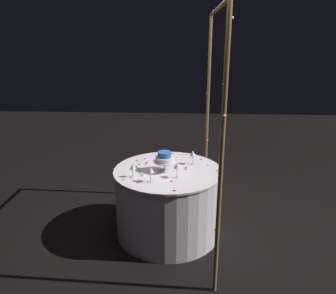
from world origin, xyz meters
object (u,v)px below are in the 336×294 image
main_table (168,202)px  wine_glass_1 (177,166)px  wine_glass_3 (151,170)px  wine_glass_0 (193,154)px  decorative_arch (214,102)px  wine_glass_2 (133,167)px  tiered_cake (164,158)px  cake_knife (140,170)px

main_table → wine_glass_1: (0.20, 0.10, 0.49)m
main_table → wine_glass_3: 0.60m
wine_glass_0 → wine_glass_1: 0.41m
decorative_arch → wine_glass_3: bearing=-62.5°
wine_glass_2 → wine_glass_0: bearing=122.7°
main_table → wine_glass_2: size_ratio=7.89×
decorative_arch → wine_glass_3: size_ratio=15.02×
main_table → wine_glass_2: wine_glass_2 is taller
wine_glass_3 → decorative_arch: bearing=117.5°
decorative_arch → tiered_cake: 0.76m
wine_glass_1 → decorative_arch: bearing=119.8°
cake_knife → wine_glass_2: bearing=-13.8°
tiered_cake → wine_glass_3: size_ratio=1.42×
wine_glass_0 → wine_glass_2: wine_glass_0 is taller
tiered_cake → wine_glass_1: bearing=39.4°
decorative_arch → cake_knife: 1.03m
decorative_arch → tiered_cake: decorative_arch is taller
wine_glass_0 → wine_glass_3: wine_glass_0 is taller
wine_glass_0 → main_table: bearing=-55.6°
wine_glass_0 → cake_knife: (0.21, -0.55, -0.11)m
wine_glass_0 → wine_glass_2: (0.38, -0.60, -0.01)m
decorative_arch → tiered_cake: (0.03, -0.48, -0.59)m
main_table → tiered_cake: bearing=-44.7°
wine_glass_3 → wine_glass_2: bearing=-119.0°
tiered_cake → wine_glass_0: size_ratio=1.41×
tiered_cake → wine_glass_2: size_ratio=1.52×
tiered_cake → wine_glass_2: tiered_cake is taller
main_table → wine_glass_2: bearing=-58.6°
wine_glass_1 → wine_glass_3: bearing=-65.8°
wine_glass_2 → cake_knife: wine_glass_2 is taller
tiered_cake → wine_glass_1: tiered_cake is taller
tiered_cake → cake_knife: bearing=-90.7°
wine_glass_1 → cake_knife: bearing=-112.9°
main_table → wine_glass_1: bearing=26.9°
wine_glass_0 → cake_knife: size_ratio=0.55×
decorative_arch → tiered_cake: size_ratio=10.58×
wine_glass_3 → cake_knife: wine_glass_3 is taller
decorative_arch → wine_glass_2: decorative_arch is taller
wine_glass_1 → wine_glass_3: (0.11, -0.25, -0.00)m
main_table → cake_knife: cake_knife is taller
wine_glass_3 → tiered_cake: bearing=157.5°
main_table → wine_glass_3: size_ratio=7.38×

